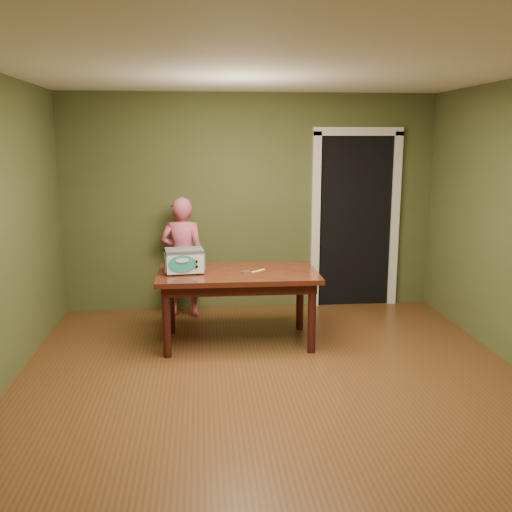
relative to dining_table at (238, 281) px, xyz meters
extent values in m
plane|color=brown|center=(0.24, -1.22, -0.65)|extent=(5.00, 5.00, 0.00)
cube|color=#4A532C|center=(0.24, 1.28, 0.65)|extent=(4.50, 0.02, 2.60)
cube|color=#4A532C|center=(0.24, -3.72, 0.65)|extent=(4.50, 0.02, 2.60)
cube|color=white|center=(0.24, -1.22, 1.95)|extent=(4.50, 5.00, 0.02)
cube|color=black|center=(1.54, 1.58, 0.40)|extent=(0.90, 0.60, 2.10)
cube|color=black|center=(1.54, 1.26, 0.40)|extent=(0.90, 0.02, 2.10)
cube|color=white|center=(1.04, 1.25, 0.40)|extent=(0.10, 0.06, 2.20)
cube|color=white|center=(2.04, 1.25, 0.40)|extent=(0.10, 0.06, 2.20)
cube|color=white|center=(1.54, 1.25, 1.50)|extent=(1.10, 0.06, 0.10)
cube|color=#39120C|center=(0.00, 0.00, 0.07)|extent=(1.61, 0.91, 0.05)
cube|color=black|center=(0.00, 0.00, 0.00)|extent=(1.49, 0.79, 0.10)
cylinder|color=black|center=(-0.70, -0.35, -0.30)|extent=(0.08, 0.08, 0.70)
cylinder|color=black|center=(-0.70, 0.35, -0.30)|extent=(0.08, 0.08, 0.70)
cylinder|color=black|center=(0.70, -0.35, -0.30)|extent=(0.08, 0.08, 0.70)
cylinder|color=black|center=(0.70, 0.35, -0.30)|extent=(0.08, 0.08, 0.70)
cylinder|color=#4C4F54|center=(-0.67, -0.12, 0.11)|extent=(0.02, 0.02, 0.02)
cylinder|color=#4C4F54|center=(-0.69, 0.07, 0.11)|extent=(0.02, 0.02, 0.02)
cylinder|color=#4C4F54|center=(-0.37, -0.09, 0.11)|extent=(0.02, 0.02, 0.02)
cylinder|color=#4C4F54|center=(-0.39, 0.10, 0.11)|extent=(0.02, 0.02, 0.02)
cube|color=silver|center=(-0.53, -0.01, 0.22)|extent=(0.39, 0.30, 0.20)
cube|color=#4C4F54|center=(-0.53, -0.01, 0.33)|extent=(0.39, 0.30, 0.03)
cube|color=#4C4F54|center=(-0.72, -0.03, 0.22)|extent=(0.04, 0.23, 0.16)
cube|color=#4C4F54|center=(-0.34, 0.01, 0.22)|extent=(0.04, 0.23, 0.16)
ellipsoid|color=teal|center=(-0.55, -0.15, 0.22)|extent=(0.27, 0.04, 0.17)
cylinder|color=black|center=(-0.41, -0.13, 0.24)|extent=(0.03, 0.02, 0.02)
cylinder|color=black|center=(-0.41, -0.13, 0.19)|extent=(0.02, 0.01, 0.02)
cylinder|color=silver|center=(0.07, -0.08, 0.11)|extent=(0.10, 0.10, 0.02)
cylinder|color=#482B18|center=(0.07, -0.08, 0.12)|extent=(0.09, 0.09, 0.01)
cube|color=#EFE668|center=(0.21, -0.01, 0.10)|extent=(0.15, 0.14, 0.01)
imported|color=#D15674|center=(-0.58, 0.97, 0.06)|extent=(0.56, 0.42, 1.41)
camera|label=1|loc=(-0.35, -5.58, 1.39)|focal=40.00mm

